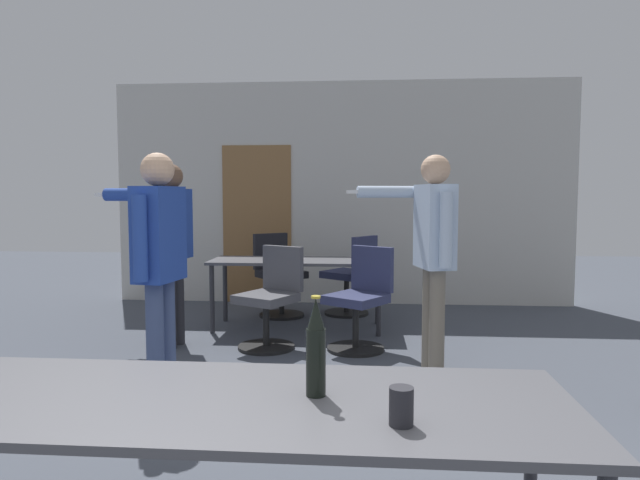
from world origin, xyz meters
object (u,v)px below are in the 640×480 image
Objects in this scene: office_chair_near_pushed at (361,302)px; office_chair_far_right at (271,301)px; office_chair_side_rolled at (352,278)px; beer_bottle at (316,349)px; drink_cup at (401,406)px; office_chair_mid_tucked at (278,277)px; person_center_tall at (157,250)px; person_far_watching at (433,241)px; person_right_polo at (170,237)px.

office_chair_near_pushed is 0.83m from office_chair_far_right.
beer_bottle is at bearing -145.22° from office_chair_side_rolled.
beer_bottle reaches higher than drink_cup.
office_chair_side_rolled reaches higher than office_chair_near_pushed.
office_chair_mid_tucked reaches higher than office_chair_near_pushed.
office_chair_side_rolled is at bearing 146.53° from office_chair_mid_tucked.
person_center_tall is 1.60m from office_chair_far_right.
office_chair_far_right is 3.39m from beer_bottle.
beer_bottle is at bearing 122.21° from office_chair_near_pushed.
office_chair_side_rolled is (-0.69, 2.10, -0.61)m from person_far_watching.
person_center_tall is 4.95× the size of beer_bottle.
office_chair_mid_tucked reaches higher than drink_cup.
person_center_tall is at bearing -169.10° from office_chair_side_rolled.
office_chair_near_pushed reaches higher than drink_cup.
office_chair_mid_tucked is at bearing 0.20° from person_center_tall.
office_chair_near_pushed is 1.46m from office_chair_side_rolled.
office_chair_far_right is (0.93, 0.05, -0.59)m from person_right_polo.
person_far_watching is 2.74m from beer_bottle.
office_chair_mid_tucked is 1.70m from office_chair_near_pushed.
office_chair_near_pushed is 8.10× the size of drink_cup.
beer_bottle is at bearing 152.47° from person_far_watching.
person_far_watching is at bearing -127.05° from office_chair_side_rolled.
person_far_watching reaches higher than beer_bottle.
person_center_tall is (-1.95, -0.74, -0.02)m from person_far_watching.
office_chair_near_pushed is 3.32m from beer_bottle.
person_right_polo is 1.82× the size of office_chair_near_pushed.
office_chair_mid_tucked is 1.02× the size of office_chair_side_rolled.
office_chair_far_right is at bearing -13.29° from person_center_tall.
person_center_tall reaches higher than office_chair_mid_tucked.
person_center_tall is at bearing 125.71° from drink_cup.
drink_cup is at bearing 134.03° from office_chair_far_right.
person_far_watching is 2.62m from office_chair_mid_tucked.
person_center_tall is 1.38m from person_right_polo.
office_chair_far_right is at bearing 52.62° from person_far_watching.
person_far_watching is at bearing 81.72° from drink_cup.
office_chair_mid_tucked is at bearing -55.48° from office_chair_far_right.
person_right_polo is at bearing 31.68° from office_chair_far_right.
drink_cup is (-0.42, -2.87, -0.26)m from person_far_watching.
office_chair_far_right is 1.63m from office_chair_side_rolled.
person_far_watching is 1.02× the size of person_center_tall.
office_chair_side_rolled is 4.99m from drink_cup.
beer_bottle is (1.26, -1.90, -0.14)m from person_center_tall.
person_right_polo is at bearing 118.86° from drink_cup.
beer_bottle is (0.85, -4.67, 0.44)m from office_chair_mid_tucked.
person_right_polo is at bearing 36.16° from office_chair_near_pushed.
office_chair_mid_tucked is at bearing 24.42° from person_far_watching.
person_center_tall reaches higher than office_chair_near_pushed.
person_right_polo reaches higher than office_chair_near_pushed.
beer_bottle is at bearing 140.01° from drink_cup.
office_chair_side_rolled is (1.26, 2.84, -0.59)m from person_center_tall.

